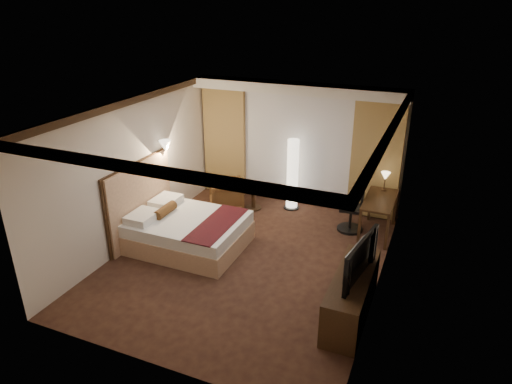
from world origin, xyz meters
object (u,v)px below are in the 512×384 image
at_px(bed, 189,232).
at_px(side_table, 254,197).
at_px(floor_lamp, 292,175).
at_px(office_chair, 352,206).
at_px(dresser, 351,295).
at_px(desk, 378,216).
at_px(armchair, 226,193).
at_px(television, 353,254).

relative_size(bed, side_table, 3.80).
height_order(floor_lamp, office_chair, floor_lamp).
height_order(bed, side_table, bed).
distance_m(floor_lamp, dresser, 3.75).
height_order(floor_lamp, desk, floor_lamp).
bearing_deg(armchair, office_chair, 58.58).
distance_m(armchair, floor_lamp, 1.50).
bearing_deg(armchair, television, 19.33).
relative_size(armchair, office_chair, 0.68).
relative_size(side_table, dresser, 0.30).
bearing_deg(dresser, office_chair, 102.19).
height_order(dresser, television, television).
relative_size(side_table, floor_lamp, 0.33).
height_order(bed, armchair, armchair).
xyz_separation_m(bed, armchair, (-0.10, 1.76, 0.06)).
xyz_separation_m(side_table, dresser, (2.74, -2.82, 0.08)).
bearing_deg(side_table, bed, -102.81).
relative_size(floor_lamp, desk, 1.29).
distance_m(armchair, desk, 3.24).
relative_size(office_chair, television, 0.90).
relative_size(bed, armchair, 2.82).
relative_size(armchair, floor_lamp, 0.45).
bearing_deg(desk, television, -89.57).
relative_size(side_table, desk, 0.43).
bearing_deg(office_chair, bed, -151.10).
bearing_deg(desk, side_table, 176.99).
xyz_separation_m(bed, desk, (3.14, 1.85, 0.08)).
height_order(desk, television, television).
height_order(office_chair, dresser, office_chair).
bearing_deg(dresser, bed, 165.56).
xyz_separation_m(armchair, desk, (3.24, 0.09, 0.02)).
distance_m(side_table, dresser, 3.93).
bearing_deg(television, bed, 84.82).
relative_size(desk, office_chair, 1.17).
bearing_deg(office_chair, side_table, 169.35).
xyz_separation_m(armchair, dresser, (3.29, -2.59, -0.02)).
relative_size(bed, office_chair, 1.92).
bearing_deg(bed, side_table, 77.19).
bearing_deg(floor_lamp, television, -58.36).
height_order(office_chair, television, television).
bearing_deg(floor_lamp, dresser, -57.97).
xyz_separation_m(floor_lamp, television, (1.94, -3.15, 0.22)).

